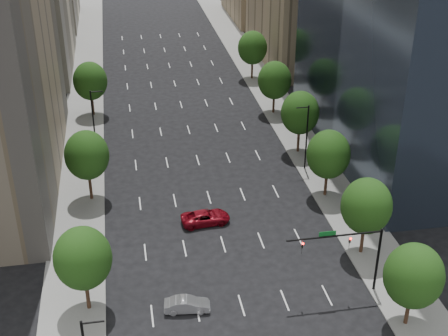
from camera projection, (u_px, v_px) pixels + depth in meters
sidewalk_left at (81, 169)px, 81.69m from camera, size 6.00×200.00×0.15m
sidewalk_right at (308, 151)px, 86.43m from camera, size 6.00×200.00×0.15m
tree_right_0 at (414, 276)px, 53.29m from camera, size 5.20×5.20×8.39m
tree_right_1 at (366, 206)px, 62.68m from camera, size 5.20×5.20×8.75m
tree_right_2 at (328, 154)px, 73.17m from camera, size 5.20×5.20×8.61m
tree_right_3 at (300, 113)px, 83.46m from camera, size 5.20×5.20×8.89m
tree_right_4 at (275, 80)px, 95.82m from camera, size 5.20×5.20×8.46m
tree_right_5 at (252, 48)px, 109.58m from camera, size 5.20×5.20×8.75m
tree_left_0 at (83, 258)px, 54.92m from camera, size 5.20×5.20×8.75m
tree_left_1 at (87, 155)px, 72.20m from camera, size 5.20×5.20×8.97m
tree_left_2 at (90, 81)px, 94.91m from camera, size 5.20×5.20×8.68m
streetlight_rn at (306, 136)px, 79.52m from camera, size 1.70×0.20×9.00m
streetlight_ln at (94, 119)px, 84.10m from camera, size 1.70×0.20×9.00m
traffic_signal at (354, 249)px, 57.20m from camera, size 9.12×0.40×7.38m
car_silver at (187, 305)px, 57.07m from camera, size 4.36×1.91×1.39m
car_red_far at (206, 217)px, 70.02m from camera, size 5.72×3.03×1.53m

